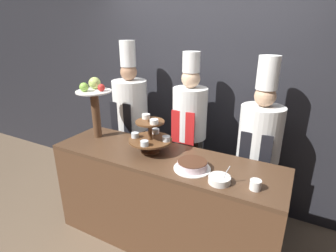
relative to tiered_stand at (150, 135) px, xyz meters
The scene contains 10 objects.
wall_back 1.02m from the tiered_stand, 81.77° to the left, with size 10.00×0.06×2.80m.
buffet_counter 0.64m from the tiered_stand, 10.10° to the right, with size 2.10×0.61×0.94m.
tiered_stand is the anchor object (origin of this frame).
fruit_pedestal 0.73m from the tiered_stand, behind, with size 0.35×0.35×0.60m.
cake_round 0.49m from the tiered_stand, 13.79° to the right, with size 0.30×0.30×0.07m.
cup_white 0.98m from the tiered_stand, ahead, with size 0.08×0.08×0.07m.
serving_bowl_near 0.75m from the tiered_stand, 16.02° to the right, with size 0.16×0.16×0.15m.
chef_left 0.86m from the tiered_stand, 137.60° to the left, with size 0.40×0.40×1.88m.
chef_center_left 0.60m from the tiered_stand, 77.58° to the left, with size 0.36×0.36×1.79m.
chef_center_right 1.04m from the tiered_stand, 34.26° to the left, with size 0.40×0.40×1.78m.
Camera 1 is at (1.02, -1.51, 1.99)m, focal length 28.00 mm.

